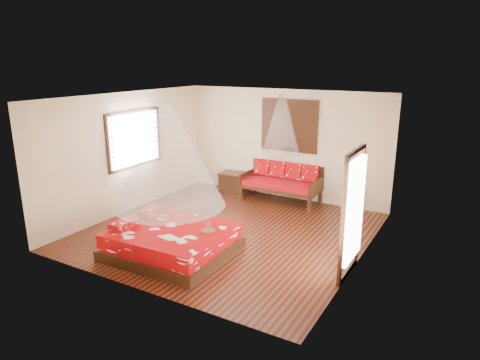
% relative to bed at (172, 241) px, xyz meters
% --- Properties ---
extents(room, '(5.54, 5.54, 2.84)m').
position_rel_bed_xyz_m(room, '(0.37, 1.45, 1.15)').
color(room, black).
rests_on(room, ground).
extents(bed, '(2.16, 1.96, 0.64)m').
position_rel_bed_xyz_m(bed, '(0.00, 0.00, 0.00)').
color(bed, black).
rests_on(bed, floor).
extents(daybed, '(1.97, 0.88, 0.98)m').
position_rel_bed_xyz_m(daybed, '(0.50, 3.84, 0.27)').
color(daybed, black).
rests_on(daybed, floor).
extents(storage_chest, '(0.84, 0.65, 0.54)m').
position_rel_bed_xyz_m(storage_chest, '(-0.94, 3.90, 0.02)').
color(storage_chest, black).
rests_on(storage_chest, floor).
extents(shutter_panel, '(1.52, 0.06, 1.32)m').
position_rel_bed_xyz_m(shutter_panel, '(0.50, 4.17, 1.65)').
color(shutter_panel, black).
rests_on(shutter_panel, wall_back).
extents(window_left, '(0.10, 1.74, 1.34)m').
position_rel_bed_xyz_m(window_left, '(-2.34, 1.65, 1.45)').
color(window_left, black).
rests_on(window_left, wall_left).
extents(glazed_door, '(0.08, 1.02, 2.16)m').
position_rel_bed_xyz_m(glazed_door, '(3.08, 0.85, 0.82)').
color(glazed_door, black).
rests_on(glazed_door, floor).
extents(wine_tray, '(0.25, 0.25, 0.21)m').
position_rel_bed_xyz_m(wine_tray, '(0.68, 0.21, 0.30)').
color(wine_tray, brown).
rests_on(wine_tray, bed).
extents(mosquito_net_main, '(1.99, 1.99, 1.80)m').
position_rel_bed_xyz_m(mosquito_net_main, '(0.02, 0.00, 1.60)').
color(mosquito_net_main, white).
rests_on(mosquito_net_main, ceiling).
extents(mosquito_net_daybed, '(0.95, 0.95, 1.50)m').
position_rel_bed_xyz_m(mosquito_net_daybed, '(0.50, 3.70, 1.75)').
color(mosquito_net_daybed, white).
rests_on(mosquito_net_daybed, ceiling).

